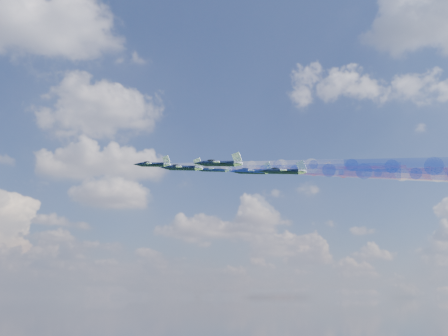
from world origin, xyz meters
name	(u,v)px	position (x,y,z in m)	size (l,w,h in m)	color
jet_lead	(153,165)	(8.24, 26.76, 171.36)	(9.66, 12.07, 3.22)	black
trail_lead	(252,166)	(29.95, 7.90, 168.67)	(4.02, 47.10, 4.02)	white
jet_inner_left	(183,168)	(11.86, 10.25, 167.00)	(9.66, 12.07, 3.22)	black
trail_inner_left	(295,170)	(33.57, -8.61, 164.31)	(4.02, 47.10, 4.02)	#1733C4
jet_inner_right	(214,169)	(25.55, 24.41, 170.94)	(9.66, 12.07, 3.22)	black
trail_inner_right	(314,171)	(47.26, 5.55, 168.25)	(4.02, 47.10, 4.02)	red
jet_outer_left	(220,164)	(14.75, -7.96, 164.18)	(9.66, 12.07, 3.22)	black
trail_outer_left	(352,165)	(36.46, -26.82, 161.49)	(4.02, 47.10, 4.02)	#1733C4
jet_center_third	(253,172)	(29.55, 6.63, 166.80)	(9.66, 12.07, 3.22)	black
trail_center_third	(368,173)	(51.26, -12.23, 164.11)	(4.02, 47.10, 4.02)	white
jet_outer_right	(270,172)	(43.09, 23.64, 171.65)	(9.66, 12.07, 3.22)	black
trail_outer_right	(370,173)	(64.80, 4.78, 168.97)	(4.02, 47.10, 4.02)	red
jet_rear_left	(284,171)	(30.43, -8.75, 163.57)	(9.66, 12.07, 3.22)	black
trail_rear_left	(416,173)	(52.14, -27.61, 160.88)	(4.02, 47.10, 4.02)	#1733C4
jet_rear_right	(314,170)	(48.15, 7.15, 168.84)	(9.66, 12.07, 3.22)	black
trail_rear_right	(427,172)	(69.86, -11.71, 166.15)	(4.02, 47.10, 4.02)	red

